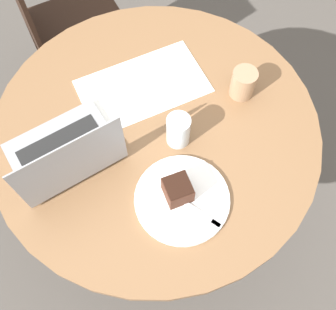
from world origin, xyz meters
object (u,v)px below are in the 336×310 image
Objects in this scene: chair at (60,24)px; plate at (182,199)px; laptop at (66,154)px; coffee_glass at (243,83)px.

chair is 1.10m from plate.
plate is 0.35m from laptop.
coffee_glass is at bearing -7.59° from laptop.
chair is at bearing -76.58° from plate.
chair is 0.96m from coffee_glass.
laptop is (0.04, 0.82, 0.31)m from chair.
plate is 0.41m from coffee_glass.
laptop reaches higher than chair.
coffee_glass is 0.57m from laptop.
laptop reaches higher than plate.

